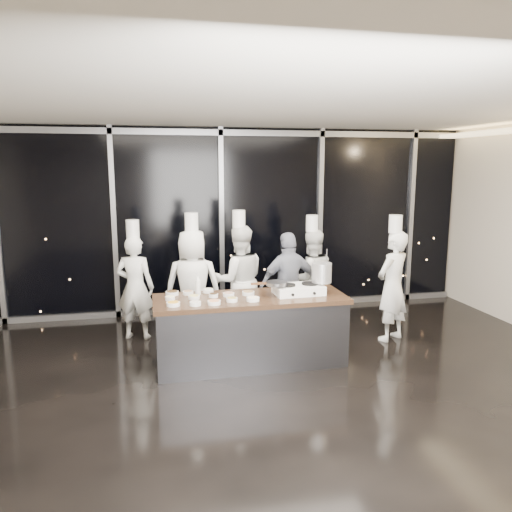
{
  "coord_description": "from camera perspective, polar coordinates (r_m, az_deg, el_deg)",
  "views": [
    {
      "loc": [
        -1.24,
        -5.16,
        2.55
      ],
      "look_at": [
        0.14,
        1.2,
        1.37
      ],
      "focal_mm": 35.0,
      "sensor_mm": 36.0,
      "label": 1
    }
  ],
  "objects": [
    {
      "name": "prep_bowls",
      "position": [
        6.32,
        -5.52,
        -4.68
      ],
      "size": [
        1.15,
        0.74,
        0.05
      ],
      "color": "white",
      "rests_on": "demo_counter"
    },
    {
      "name": "room_shell",
      "position": [
        5.36,
        3.14,
        7.0
      ],
      "size": [
        9.02,
        7.02,
        3.21
      ],
      "color": "beige",
      "rests_on": "ground"
    },
    {
      "name": "stock_pot",
      "position": [
        6.6,
        7.51,
        -1.89
      ],
      "size": [
        0.27,
        0.27,
        0.26
      ],
      "primitive_type": "cylinder",
      "rotation": [
        0.0,
        0.0,
        0.04
      ],
      "color": "silver",
      "rests_on": "stove"
    },
    {
      "name": "chef_far_left",
      "position": [
        7.59,
        -13.65,
        -3.34
      ],
      "size": [
        0.65,
        0.53,
        1.78
      ],
      "rotation": [
        0.0,
        0.0,
        2.82
      ],
      "color": "white",
      "rests_on": "ground"
    },
    {
      "name": "ground",
      "position": [
        5.89,
        1.2,
        -15.4
      ],
      "size": [
        9.0,
        9.0,
        0.0
      ],
      "primitive_type": "plane",
      "color": "black",
      "rests_on": "ground"
    },
    {
      "name": "chef_right",
      "position": [
        7.92,
        6.3,
        -2.57
      ],
      "size": [
        0.79,
        0.63,
        1.8
      ],
      "rotation": [
        0.0,
        0.0,
        3.19
      ],
      "color": "white",
      "rests_on": "ground"
    },
    {
      "name": "window_wall",
      "position": [
        8.73,
        -4.0,
        3.99
      ],
      "size": [
        8.9,
        0.11,
        3.2
      ],
      "color": "black",
      "rests_on": "ground"
    },
    {
      "name": "stove",
      "position": [
        6.54,
        4.88,
        -3.8
      ],
      "size": [
        0.64,
        0.42,
        0.14
      ],
      "rotation": [
        0.0,
        0.0,
        0.04
      ],
      "color": "white",
      "rests_on": "demo_counter"
    },
    {
      "name": "frying_pan",
      "position": [
        6.41,
        2.26,
        -3.15
      ],
      "size": [
        0.47,
        0.28,
        0.04
      ],
      "rotation": [
        0.0,
        0.0,
        0.04
      ],
      "color": "gray",
      "rests_on": "stove"
    },
    {
      "name": "demo_counter",
      "position": [
        6.53,
        -0.63,
        -8.46
      ],
      "size": [
        2.46,
        0.86,
        0.9
      ],
      "color": "#36363B",
      "rests_on": "ground"
    },
    {
      "name": "squeeze_bottle",
      "position": [
        6.52,
        -6.65,
        -3.37
      ],
      "size": [
        0.07,
        0.07,
        0.25
      ],
      "color": "white",
      "rests_on": "demo_counter"
    },
    {
      "name": "guest",
      "position": [
        7.45,
        3.78,
        -3.36
      ],
      "size": [
        0.98,
        0.51,
        1.59
      ],
      "rotation": [
        0.0,
        0.0,
        3.28
      ],
      "color": "#141D39",
      "rests_on": "ground"
    },
    {
      "name": "chef_center",
      "position": [
        7.56,
        -1.94,
        -2.74
      ],
      "size": [
        0.82,
        0.64,
        1.91
      ],
      "rotation": [
        0.0,
        0.0,
        3.14
      ],
      "color": "white",
      "rests_on": "ground"
    },
    {
      "name": "chef_left",
      "position": [
        7.3,
        -7.22,
        -3.32
      ],
      "size": [
        0.87,
        0.62,
        1.9
      ],
      "rotation": [
        0.0,
        0.0,
        3.03
      ],
      "color": "white",
      "rests_on": "ground"
    },
    {
      "name": "chef_side",
      "position": [
        7.58,
        15.33,
        -3.16
      ],
      "size": [
        0.71,
        0.63,
        1.86
      ],
      "rotation": [
        0.0,
        0.0,
        3.65
      ],
      "color": "white",
      "rests_on": "ground"
    }
  ]
}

